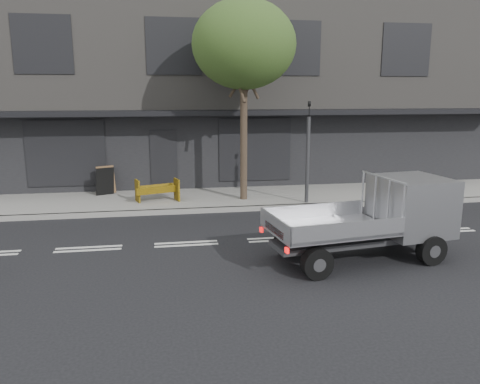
% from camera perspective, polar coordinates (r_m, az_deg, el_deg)
% --- Properties ---
extents(ground, '(80.00, 80.00, 0.00)m').
position_cam_1_polar(ground, '(12.04, -6.56, -6.32)').
color(ground, black).
rests_on(ground, ground).
extents(sidewalk, '(32.00, 3.20, 0.15)m').
position_cam_1_polar(sidewalk, '(16.54, -7.38, -0.97)').
color(sidewalk, gray).
rests_on(sidewalk, ground).
extents(kerb, '(32.00, 0.20, 0.15)m').
position_cam_1_polar(kerb, '(14.99, -7.16, -2.34)').
color(kerb, gray).
rests_on(kerb, ground).
extents(building_main, '(26.00, 10.00, 8.00)m').
position_cam_1_polar(building_main, '(22.72, -8.27, 12.50)').
color(building_main, slate).
rests_on(building_main, ground).
extents(street_tree, '(3.40, 3.40, 6.74)m').
position_cam_1_polar(street_tree, '(15.92, 0.48, 17.47)').
color(street_tree, '#382B21').
rests_on(street_tree, ground).
extents(traffic_light_pole, '(0.12, 0.12, 3.50)m').
position_cam_1_polar(traffic_light_pole, '(15.64, 8.25, 4.12)').
color(traffic_light_pole, '#2D2D30').
rests_on(traffic_light_pole, ground).
extents(flatbed_ute, '(4.37, 2.24, 1.94)m').
position_cam_1_polar(flatbed_ute, '(11.43, 18.56, -2.10)').
color(flatbed_ute, black).
rests_on(flatbed_ute, ground).
extents(construction_barrier, '(1.52, 0.97, 0.79)m').
position_cam_1_polar(construction_barrier, '(15.87, -10.06, 0.12)').
color(construction_barrier, '#E0A60B').
rests_on(construction_barrier, sidewalk).
extents(sandwich_board, '(0.75, 0.64, 1.01)m').
position_cam_1_polar(sandwich_board, '(17.41, -16.13, 1.25)').
color(sandwich_board, black).
rests_on(sandwich_board, sidewalk).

